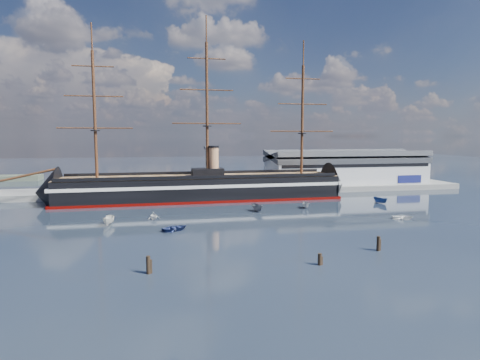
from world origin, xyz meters
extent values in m
plane|color=black|center=(0.00, 40.00, 0.00)|extent=(600.00, 600.00, 0.00)
cube|color=slate|center=(10.00, 76.00, 0.00)|extent=(180.00, 18.00, 2.00)
cube|color=#B7BABC|center=(58.00, 80.00, 7.00)|extent=(62.00, 20.00, 10.00)
cube|color=#3F4247|center=(58.00, 80.00, 12.60)|extent=(63.00, 21.00, 2.00)
cube|color=silver|center=(3.00, 73.00, 9.00)|extent=(4.00, 4.00, 14.00)
cube|color=#3F4247|center=(3.00, 73.00, 16.50)|extent=(5.00, 5.00, 1.00)
cube|color=black|center=(-2.11, 60.00, 4.00)|extent=(88.22, 17.24, 7.00)
cube|color=silver|center=(-2.11, 60.00, 5.20)|extent=(90.22, 17.51, 1.00)
cube|color=#560300|center=(-2.11, 60.00, 0.35)|extent=(90.22, 17.47, 0.90)
cone|color=black|center=(-48.61, 60.00, 3.70)|extent=(14.22, 15.88, 15.68)
cone|color=black|center=(44.39, 60.00, 3.70)|extent=(11.22, 15.83, 15.68)
cube|color=brown|center=(-2.11, 60.00, 7.60)|extent=(88.20, 15.96, 0.40)
cube|color=black|center=(-0.11, 60.00, 9.00)|extent=(10.08, 6.14, 2.50)
cylinder|color=tan|center=(1.89, 60.00, 12.50)|extent=(3.20, 3.20, 9.00)
cylinder|color=#381E0F|center=(-54.11, 60.00, 9.00)|extent=(17.76, 0.95, 4.43)
cylinder|color=#381E0F|center=(-34.11, 60.00, 26.80)|extent=(0.90, 0.90, 38.00)
cylinder|color=#381E0F|center=(-0.11, 60.00, 28.80)|extent=(0.90, 0.90, 42.00)
cylinder|color=#381E0F|center=(31.89, 60.00, 25.80)|extent=(0.90, 0.90, 36.00)
imported|color=silver|center=(-27.26, 27.30, 0.00)|extent=(6.73, 3.12, 2.60)
imported|color=navy|center=(-12.46, 18.73, 0.00)|extent=(2.95, 3.88, 1.69)
imported|color=gray|center=(25.47, 38.81, 0.00)|extent=(5.57, 3.34, 2.10)
imported|color=white|center=(-17.12, 31.79, 0.00)|extent=(6.19, 4.25, 2.09)
imported|color=white|center=(43.73, 19.63, 0.00)|extent=(2.13, 3.38, 1.47)
imported|color=navy|center=(51.14, 42.30, 0.00)|extent=(6.33, 4.11, 2.38)
imported|color=slate|center=(10.72, 36.93, 0.00)|extent=(6.51, 3.42, 2.48)
cylinder|color=black|center=(-17.59, -8.48, 0.00)|extent=(0.64, 0.64, 3.43)
cylinder|color=black|center=(9.18, -9.86, 0.00)|extent=(0.64, 0.64, 2.63)
cylinder|color=black|center=(22.69, -4.44, 0.00)|extent=(0.64, 0.64, 3.37)
camera|label=1|loc=(-15.93, -68.25, 20.51)|focal=30.00mm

